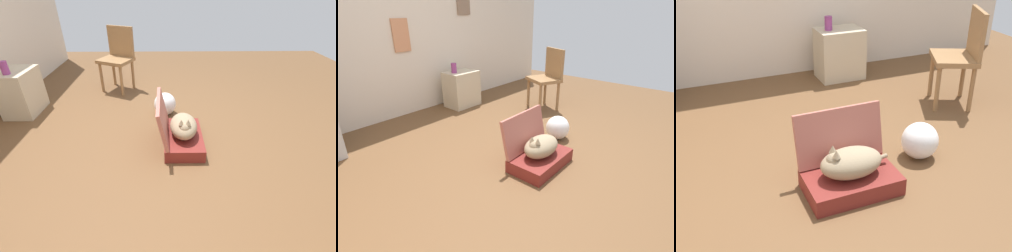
{
  "view_description": "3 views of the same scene",
  "coord_description": "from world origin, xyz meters",
  "views": [
    {
      "loc": [
        -2.1,
        -0.02,
        1.5
      ],
      "look_at": [
        -0.21,
        -0.04,
        0.3
      ],
      "focal_mm": 24.43,
      "sensor_mm": 36.0,
      "label": 1
    },
    {
      "loc": [
        -2.1,
        -1.42,
        1.48
      ],
      "look_at": [
        -0.07,
        0.28,
        0.3
      ],
      "focal_mm": 27.98,
      "sensor_mm": 36.0,
      "label": 2
    },
    {
      "loc": [
        -1.02,
        -2.27,
        1.72
      ],
      "look_at": [
        -0.03,
        0.06,
        0.37
      ],
      "focal_mm": 42.59,
      "sensor_mm": 36.0,
      "label": 3
    }
  ],
  "objects": [
    {
      "name": "plastic_bag_white",
      "position": [
        0.58,
        -0.02,
        0.15
      ],
      "size": [
        0.3,
        0.28,
        0.29
      ],
      "primitive_type": "ellipsoid",
      "color": "white",
      "rests_on": "ground"
    },
    {
      "name": "chair",
      "position": [
        1.48,
        0.71,
        0.53
      ],
      "size": [
        0.57,
        0.59,
        0.95
      ],
      "rotation": [
        0.0,
        0.0,
        -2.01
      ],
      "color": "olive",
      "rests_on": "ground"
    },
    {
      "name": "side_table",
      "position": [
        0.67,
        1.85,
        0.29
      ],
      "size": [
        0.52,
        0.37,
        0.57
      ],
      "primitive_type": "cube",
      "color": "beige",
      "rests_on": "ground"
    },
    {
      "name": "vase_tall",
      "position": [
        0.54,
        1.85,
        0.65
      ],
      "size": [
        0.08,
        0.08,
        0.15
      ],
      "primitive_type": "cylinder",
      "color": "#8C387A",
      "rests_on": "side_table"
    },
    {
      "name": "suitcase_base",
      "position": [
        -0.09,
        -0.21,
        0.07
      ],
      "size": [
        0.65,
        0.4,
        0.13
      ],
      "primitive_type": "cube",
      "color": "maroon",
      "rests_on": "ground"
    },
    {
      "name": "wall_back",
      "position": [
        0.0,
        2.26,
        1.3
      ],
      "size": [
        6.4,
        0.15,
        2.6
      ],
      "color": "beige",
      "rests_on": "ground"
    },
    {
      "name": "cat",
      "position": [
        -0.1,
        -0.21,
        0.23
      ],
      "size": [
        0.52,
        0.28,
        0.24
      ],
      "color": "#998466",
      "rests_on": "suitcase_base"
    },
    {
      "name": "suitcase_lid",
      "position": [
        -0.09,
        0.01,
        0.33
      ],
      "size": [
        0.65,
        0.12,
        0.4
      ],
      "primitive_type": "cube",
      "rotation": [
        1.35,
        0.0,
        0.0
      ],
      "color": "#B26356",
      "rests_on": "suitcase_base"
    },
    {
      "name": "ground_plane",
      "position": [
        0.0,
        0.0,
        0.0
      ],
      "size": [
        7.68,
        7.68,
        0.0
      ],
      "primitive_type": "plane",
      "color": "brown",
      "rests_on": "ground"
    }
  ]
}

